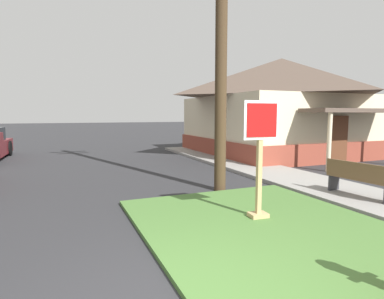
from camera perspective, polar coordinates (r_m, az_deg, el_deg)
The scene contains 6 objects.
grass_corner_patch at distance 5.92m, azimuth 14.84°, elevation -14.30°, with size 4.42×5.90×0.08m, color #477033.
sidewalk_strip at distance 11.40m, azimuth 14.65°, elevation -4.17°, with size 2.20×18.11×0.12m, color gray.
stop_sign at distance 6.26m, azimuth 12.19°, elevation -1.99°, with size 0.75×0.31×2.29m.
manhole_cover at distance 7.32m, azimuth -9.51°, elevation -10.40°, with size 0.70×0.70×0.02m, color black.
street_bench at distance 8.64m, azimuth 27.93°, elevation -4.50°, with size 0.55×1.63×0.85m.
corner_house at distance 17.67m, azimuth 15.73°, elevation 7.73°, with size 8.64×9.55×5.05m.
Camera 1 is at (-1.15, -2.87, 2.11)m, focal length 29.41 mm.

